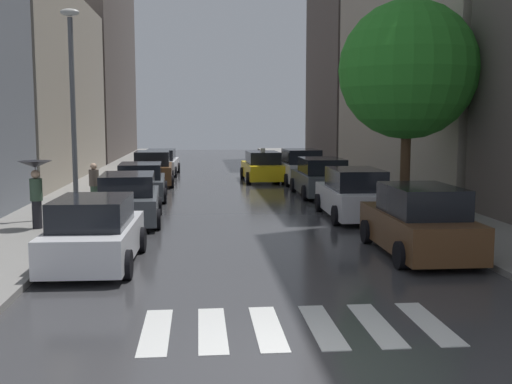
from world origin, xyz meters
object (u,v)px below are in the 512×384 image
object	(u,v)px
parked_car_right_nearest	(419,223)
taxi_midroad	(262,167)
parked_car_right_fourth	(301,167)
pedestrian_foreground	(36,180)
parked_car_left_nearest	(94,234)
lamp_post_left	(73,99)
parked_car_right_second	(354,195)
parked_car_left_second	(129,200)
street_tree_right	(408,70)
parked_car_left_fifth	(161,163)
parked_car_right_third	(321,178)
parked_car_left_third	(141,182)
pedestrian_by_kerb	(94,184)
parked_car_left_fourth	(153,169)

from	to	relation	value
parked_car_right_nearest	taxi_midroad	bearing A→B (deg)	6.64
parked_car_right_fourth	pedestrian_foreground	bearing A→B (deg)	141.40
parked_car_left_nearest	lamp_post_left	distance (m)	7.21
parked_car_right_second	pedestrian_foreground	world-z (taller)	pedestrian_foreground
parked_car_right_nearest	pedestrian_foreground	xyz separation A→B (m)	(-10.23, 3.86, 0.78)
parked_car_left_second	street_tree_right	xyz separation A→B (m)	(9.74, 1.41, 4.34)
parked_car_right_nearest	parked_car_left_second	bearing A→B (deg)	54.91
parked_car_right_second	street_tree_right	distance (m)	4.94
lamp_post_left	parked_car_left_second	bearing A→B (deg)	-8.03
parked_car_left_fifth	parked_car_right_nearest	size ratio (longest dim) A/B	1.06
parked_car_right_third	street_tree_right	xyz separation A→B (m)	(2.08, -5.01, 4.32)
parked_car_left_third	parked_car_right_fourth	distance (m)	9.75
parked_car_left_second	pedestrian_foreground	size ratio (longest dim) A/B	2.28
parked_car_right_second	pedestrian_by_kerb	xyz separation A→B (m)	(-9.16, 2.58, 0.19)
parked_car_right_third	pedestrian_foreground	distance (m)	13.01
parked_car_left_second	lamp_post_left	distance (m)	3.70
parked_car_right_nearest	street_tree_right	size ratio (longest dim) A/B	0.61
parked_car_left_second	parked_car_right_third	world-z (taller)	parked_car_right_third
parked_car_left_third	parked_car_left_fifth	xyz separation A→B (m)	(0.17, 11.24, 0.01)
parked_car_left_nearest	parked_car_right_third	xyz separation A→B (m)	(7.78, 12.39, 0.03)
parked_car_left_second	parked_car_left_fourth	distance (m)	11.43
parked_car_left_fourth	parked_car_left_nearest	bearing A→B (deg)	177.81
parked_car_left_second	parked_car_left_fourth	bearing A→B (deg)	-2.43
parked_car_left_third	parked_car_right_nearest	world-z (taller)	parked_car_right_nearest
parked_car_left_fourth	parked_car_right_nearest	bearing A→B (deg)	-157.29
parked_car_right_third	taxi_midroad	distance (m)	6.86
parked_car_left_fifth	pedestrian_by_kerb	xyz separation A→B (m)	(-1.62, -14.19, 0.25)
parked_car_left_nearest	parked_car_right_fourth	world-z (taller)	parked_car_right_fourth
parked_car_left_fifth	street_tree_right	xyz separation A→B (m)	(9.69, -15.67, 4.36)
parked_car_left_fifth	street_tree_right	size ratio (longest dim) A/B	0.65
parked_car_left_fifth	parked_car_right_third	xyz separation A→B (m)	(7.61, -10.67, 0.04)
pedestrian_by_kerb	lamp_post_left	bearing A→B (deg)	113.68
taxi_midroad	parked_car_left_fifth	bearing A→B (deg)	52.62
parked_car_right_third	lamp_post_left	bearing A→B (deg)	123.34
taxi_midroad	parked_car_left_second	bearing A→B (deg)	154.31
parked_car_left_second	parked_car_right_third	distance (m)	9.99
parked_car_left_second	parked_car_right_nearest	size ratio (longest dim) A/B	1.02
parked_car_left_nearest	parked_car_right_third	distance (m)	14.63
parked_car_left_nearest	parked_car_right_nearest	xyz separation A→B (m)	(7.87, 0.43, 0.06)
parked_car_left_fifth	street_tree_right	bearing A→B (deg)	-146.70
parked_car_left_fourth	pedestrian_by_kerb	xyz separation A→B (m)	(-1.53, -8.54, 0.17)
parked_car_right_third	parked_car_right_fourth	world-z (taller)	parked_car_right_fourth
parked_car_left_second	taxi_midroad	size ratio (longest dim) A/B	0.97
taxi_midroad	pedestrian_foreground	bearing A→B (deg)	148.86
parked_car_right_third	parked_car_right_fourth	bearing A→B (deg)	0.22
parked_car_left_fourth	street_tree_right	bearing A→B (deg)	-137.62
parked_car_left_second	pedestrian_foreground	world-z (taller)	pedestrian_foreground
parked_car_left_fourth	parked_car_right_fourth	bearing A→B (deg)	-89.64
parked_car_left_nearest	parked_car_right_fourth	distance (m)	19.34
parked_car_right_fourth	parked_car_left_nearest	bearing A→B (deg)	154.78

